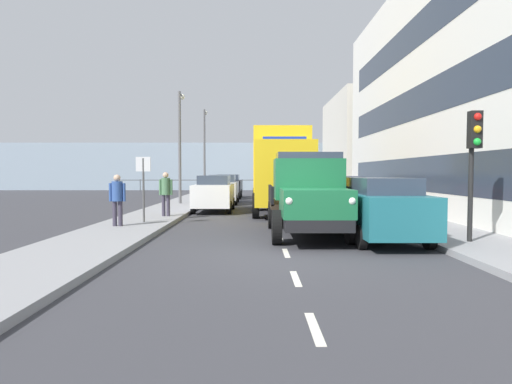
% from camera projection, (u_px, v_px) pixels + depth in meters
% --- Properties ---
extents(ground_plane, '(80.00, 80.00, 0.00)m').
position_uv_depth(ground_plane, '(269.00, 209.00, 21.77)').
color(ground_plane, '#38383D').
extents(sidewalk_left, '(2.45, 41.77, 0.15)m').
position_uv_depth(sidewalk_left, '(365.00, 208.00, 21.77)').
color(sidewalk_left, gray).
rests_on(sidewalk_left, ground_plane).
extents(sidewalk_right, '(2.45, 41.77, 0.15)m').
position_uv_depth(sidewalk_right, '(174.00, 208.00, 21.76)').
color(sidewalk_right, gray).
rests_on(sidewalk_right, ground_plane).
extents(road_centreline_markings, '(0.12, 38.77, 0.01)m').
position_uv_depth(road_centreline_markings, '(270.00, 210.00, 21.44)').
color(road_centreline_markings, silver).
rests_on(road_centreline_markings, ground_plane).
extents(building_far_block, '(8.98, 11.56, 8.43)m').
position_uv_depth(building_far_block, '(384.00, 146.00, 37.60)').
color(building_far_block, beige).
rests_on(building_far_block, ground_plane).
extents(sea_horizon, '(80.00, 0.80, 5.00)m').
position_uv_depth(sea_horizon, '(262.00, 167.00, 45.52)').
color(sea_horizon, '#8C9EAD').
rests_on(sea_horizon, ground_plane).
extents(seawall_railing, '(28.08, 0.08, 1.20)m').
position_uv_depth(seawall_railing, '(263.00, 182.00, 41.99)').
color(seawall_railing, '#4C5156').
rests_on(seawall_railing, ground_plane).
extents(truck_vintage_green, '(2.17, 5.64, 2.43)m').
position_uv_depth(truck_vintage_green, '(308.00, 196.00, 12.36)').
color(truck_vintage_green, black).
rests_on(truck_vintage_green, ground_plane).
extents(lorry_cargo_yellow, '(2.58, 8.20, 3.87)m').
position_uv_depth(lorry_cargo_yellow, '(280.00, 168.00, 20.14)').
color(lorry_cargo_yellow, gold).
rests_on(lorry_cargo_yellow, ground_plane).
extents(car_teal_kerbside_near, '(1.82, 4.55, 1.72)m').
position_uv_depth(car_teal_kerbside_near, '(379.00, 208.00, 11.72)').
color(car_teal_kerbside_near, '#1E6670').
rests_on(car_teal_kerbside_near, ground_plane).
extents(car_maroon_kerbside_1, '(1.90, 4.39, 1.72)m').
position_uv_depth(car_maroon_kerbside_1, '(338.00, 196.00, 17.49)').
color(car_maroon_kerbside_1, maroon).
rests_on(car_maroon_kerbside_1, ground_plane).
extents(car_grey_kerbside_2, '(1.87, 4.54, 1.72)m').
position_uv_depth(car_grey_kerbside_2, '(319.00, 191.00, 22.77)').
color(car_grey_kerbside_2, slate).
rests_on(car_grey_kerbside_2, ground_plane).
extents(car_navy_kerbside_3, '(1.87, 4.56, 1.72)m').
position_uv_depth(car_navy_kerbside_3, '(306.00, 187.00, 28.63)').
color(car_navy_kerbside_3, navy).
rests_on(car_navy_kerbside_3, ground_plane).
extents(car_white_oppositeside_0, '(1.81, 4.03, 1.72)m').
position_uv_depth(car_white_oppositeside_0, '(214.00, 193.00, 20.44)').
color(car_white_oppositeside_0, white).
rests_on(car_white_oppositeside_0, ground_plane).
extents(car_silver_oppositeside_1, '(1.87, 4.05, 1.72)m').
position_uv_depth(car_silver_oppositeside_1, '(223.00, 189.00, 25.66)').
color(car_silver_oppositeside_1, '#B7BABF').
rests_on(car_silver_oppositeside_1, ground_plane).
extents(car_black_oppositeside_2, '(1.92, 4.14, 1.72)m').
position_uv_depth(car_black_oppositeside_2, '(228.00, 186.00, 31.06)').
color(car_black_oppositeside_2, black).
rests_on(car_black_oppositeside_2, ground_plane).
extents(pedestrian_strolling, '(0.53, 0.34, 1.65)m').
position_uv_depth(pedestrian_strolling, '(117.00, 196.00, 13.69)').
color(pedestrian_strolling, '#383342').
rests_on(pedestrian_strolling, sidewalk_right).
extents(pedestrian_near_railing, '(0.53, 0.34, 1.72)m').
position_uv_depth(pedestrian_near_railing, '(166.00, 190.00, 16.85)').
color(pedestrian_near_railing, '#383342').
rests_on(pedestrian_near_railing, sidewalk_right).
extents(traffic_light_near, '(0.28, 0.41, 3.20)m').
position_uv_depth(traffic_light_near, '(474.00, 147.00, 10.46)').
color(traffic_light_near, black).
rests_on(traffic_light_near, sidewalk_left).
extents(lamp_post_promenade, '(0.32, 1.14, 6.20)m').
position_uv_depth(lamp_post_promenade, '(180.00, 137.00, 23.91)').
color(lamp_post_promenade, '#59595B').
rests_on(lamp_post_promenade, sidewalk_right).
extents(lamp_post_far, '(0.32, 1.14, 6.60)m').
position_uv_depth(lamp_post_far, '(205.00, 144.00, 33.38)').
color(lamp_post_far, '#59595B').
rests_on(lamp_post_far, sidewalk_right).
extents(street_sign, '(0.50, 0.07, 2.25)m').
position_uv_depth(street_sign, '(143.00, 178.00, 14.77)').
color(street_sign, '#4C4C4C').
rests_on(street_sign, sidewalk_right).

